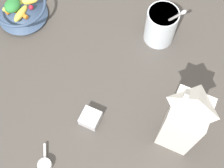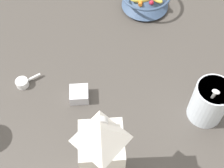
{
  "view_description": "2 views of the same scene",
  "coord_description": "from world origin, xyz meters",
  "px_view_note": "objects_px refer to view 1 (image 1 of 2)",
  "views": [
    {
      "loc": [
        0.35,
        0.25,
        0.98
      ],
      "look_at": [
        0.0,
        0.09,
        0.15
      ],
      "focal_mm": 50.0,
      "sensor_mm": 36.0,
      "label": 1
    },
    {
      "loc": [
        0.04,
        0.58,
        0.88
      ],
      "look_at": [
        0.0,
        0.07,
        0.12
      ],
      "focal_mm": 50.0,
      "sensor_mm": 36.0,
      "label": 2
    }
  ],
  "objects_px": {
    "fruit_bowl": "(21,9)",
    "yogurt_tub": "(161,25)",
    "spice_jar": "(90,118)",
    "milk_carton": "(184,120)"
  },
  "relations": [
    {
      "from": "fruit_bowl",
      "to": "milk_carton",
      "type": "distance_m",
      "value": 0.69
    },
    {
      "from": "yogurt_tub",
      "to": "milk_carton",
      "type": "bearing_deg",
      "value": 28.87
    },
    {
      "from": "fruit_bowl",
      "to": "yogurt_tub",
      "type": "bearing_deg",
      "value": 104.19
    },
    {
      "from": "spice_jar",
      "to": "milk_carton",
      "type": "bearing_deg",
      "value": 103.85
    },
    {
      "from": "fruit_bowl",
      "to": "yogurt_tub",
      "type": "distance_m",
      "value": 0.49
    },
    {
      "from": "fruit_bowl",
      "to": "spice_jar",
      "type": "height_order",
      "value": "fruit_bowl"
    },
    {
      "from": "fruit_bowl",
      "to": "yogurt_tub",
      "type": "relative_size",
      "value": 0.84
    },
    {
      "from": "yogurt_tub",
      "to": "spice_jar",
      "type": "distance_m",
      "value": 0.39
    },
    {
      "from": "spice_jar",
      "to": "fruit_bowl",
      "type": "bearing_deg",
      "value": -122.51
    },
    {
      "from": "spice_jar",
      "to": "yogurt_tub",
      "type": "bearing_deg",
      "value": 167.66
    }
  ]
}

